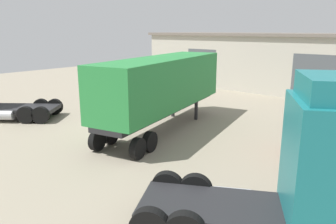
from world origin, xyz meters
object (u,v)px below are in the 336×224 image
object	(u,v)px
container_trailer_green	(162,85)
tractor_unit_teal	(318,167)
traffic_cone	(90,107)
gravel_pile	(96,87)

from	to	relation	value
container_trailer_green	tractor_unit_teal	size ratio (longest dim) A/B	1.55
container_trailer_green	traffic_cone	distance (m)	7.14
container_trailer_green	gravel_pile	xyz separation A→B (m)	(-11.30, 4.05, -1.91)
gravel_pile	traffic_cone	distance (m)	6.01
gravel_pile	container_trailer_green	bearing A→B (deg)	-19.73
gravel_pile	traffic_cone	world-z (taller)	gravel_pile
gravel_pile	traffic_cone	size ratio (longest dim) A/B	4.79
container_trailer_green	traffic_cone	xyz separation A→B (m)	(-6.77, 0.13, -2.28)
gravel_pile	tractor_unit_teal	bearing A→B (deg)	-22.87
tractor_unit_teal	gravel_pile	distance (m)	22.59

